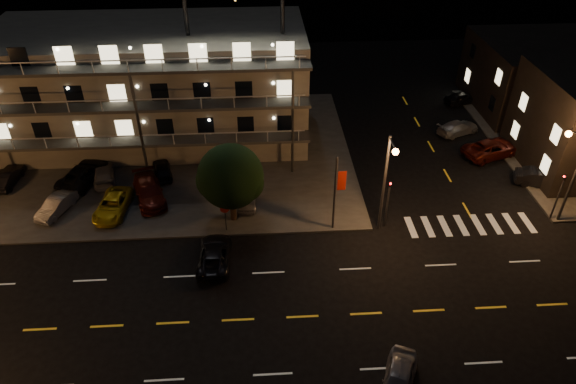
{
  "coord_description": "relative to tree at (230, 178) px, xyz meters",
  "views": [
    {
      "loc": [
        -0.22,
        -21.34,
        24.88
      ],
      "look_at": [
        1.6,
        8.0,
        3.86
      ],
      "focal_mm": 32.0,
      "sensor_mm": 36.0,
      "label": 1
    }
  ],
  "objects": [
    {
      "name": "ground",
      "position": [
        2.53,
        -9.93,
        -3.93
      ],
      "size": [
        140.0,
        140.0,
        0.0
      ],
      "primitive_type": "plane",
      "color": "black",
      "rests_on": "ground"
    },
    {
      "name": "curb_nw",
      "position": [
        -11.47,
        10.07,
        -3.86
      ],
      "size": [
        44.0,
        24.0,
        0.15
      ],
      "primitive_type": "cube",
      "color": "#363633",
      "rests_on": "ground"
    },
    {
      "name": "curb_ne",
      "position": [
        32.53,
        10.07,
        -3.86
      ],
      "size": [
        16.0,
        24.0,
        0.15
      ],
      "primitive_type": "cube",
      "color": "#363633",
      "rests_on": "ground"
    },
    {
      "name": "motel",
      "position": [
        -7.41,
        13.96,
        1.41
      ],
      "size": [
        28.0,
        13.8,
        18.1
      ],
      "color": "#9A9686",
      "rests_on": "ground"
    },
    {
      "name": "side_bldg_back",
      "position": [
        32.52,
        18.07,
        -0.43
      ],
      "size": [
        14.06,
        12.0,
        7.0
      ],
      "color": "black",
      "rests_on": "ground"
    },
    {
      "name": "streetlight_nc",
      "position": [
        11.03,
        -1.99,
        1.03
      ],
      "size": [
        0.44,
        1.92,
        8.0
      ],
      "color": "#2D2D30",
      "rests_on": "ground"
    },
    {
      "name": "streetlight_ne",
      "position": [
        24.67,
        -1.63,
        1.03
      ],
      "size": [
        1.92,
        0.44,
        8.0
      ],
      "color": "#2D2D30",
      "rests_on": "ground"
    },
    {
      "name": "signal_nw",
      "position": [
        11.53,
        -1.43,
        -1.37
      ],
      "size": [
        0.2,
        0.27,
        4.6
      ],
      "color": "#2D2D30",
      "rests_on": "ground"
    },
    {
      "name": "signal_ne",
      "position": [
        24.53,
        -1.43,
        -1.37
      ],
      "size": [
        0.27,
        0.2,
        4.6
      ],
      "color": "#2D2D30",
      "rests_on": "ground"
    },
    {
      "name": "banner_north",
      "position": [
        7.62,
        -1.53,
        -0.51
      ],
      "size": [
        0.83,
        0.16,
        6.4
      ],
      "color": "#2D2D30",
      "rests_on": "ground"
    },
    {
      "name": "stop_sign",
      "position": [
        -0.47,
        -1.35,
        -2.22
      ],
      "size": [
        0.91,
        0.11,
        2.61
      ],
      "color": "#2D2D30",
      "rests_on": "ground"
    },
    {
      "name": "tree",
      "position": [
        0.0,
        0.0,
        0.0
      ],
      "size": [
        5.06,
        4.87,
        6.37
      ],
      "color": "black",
      "rests_on": "curb_nw"
    },
    {
      "name": "lot_car_1",
      "position": [
        -13.78,
        1.69,
        -3.15
      ],
      "size": [
        2.62,
        4.06,
        1.26
      ],
      "primitive_type": "imported",
      "rotation": [
        0.0,
        0.0,
        -0.36
      ],
      "color": "gray",
      "rests_on": "curb_nw"
    },
    {
      "name": "lot_car_2",
      "position": [
        -9.37,
        1.42,
        -3.14
      ],
      "size": [
        2.64,
        4.87,
        1.3
      ],
      "primitive_type": "imported",
      "rotation": [
        0.0,
        0.0,
        -0.11
      ],
      "color": "gold",
      "rests_on": "curb_nw"
    },
    {
      "name": "lot_car_3",
      "position": [
        -6.8,
        3.0,
        -3.03
      ],
      "size": [
        3.67,
        5.62,
        1.51
      ],
      "primitive_type": "imported",
      "rotation": [
        0.0,
        0.0,
        0.32
      ],
      "color": "#4F130B",
      "rests_on": "curb_nw"
    },
    {
      "name": "lot_car_4",
      "position": [
        1.07,
        1.87,
        -3.16
      ],
      "size": [
        1.6,
        3.72,
        1.25
      ],
      "primitive_type": "imported",
      "rotation": [
        0.0,
        0.0,
        -0.03
      ],
      "color": "gray",
      "rests_on": "curb_nw"
    },
    {
      "name": "lot_car_5",
      "position": [
        -19.05,
        5.97,
        -3.13
      ],
      "size": [
        1.63,
        4.06,
        1.31
      ],
      "primitive_type": "imported",
      "rotation": [
        0.0,
        0.0,
        3.08
      ],
      "color": "black",
      "rests_on": "curb_nw"
    },
    {
      "name": "lot_car_6",
      "position": [
        -12.76,
        5.94,
        -3.04
      ],
      "size": [
        4.09,
        5.83,
        1.48
      ],
      "primitive_type": "imported",
      "rotation": [
        0.0,
        0.0,
        2.8
      ],
      "color": "black",
      "rests_on": "curb_nw"
    },
    {
      "name": "lot_car_7",
      "position": [
        -11.11,
        5.99,
        -3.16
      ],
      "size": [
        2.81,
        4.63,
        1.25
      ],
      "primitive_type": "imported",
      "rotation": [
        0.0,
        0.0,
        3.4
      ],
      "color": "gray",
      "rests_on": "curb_nw"
    },
    {
      "name": "lot_car_8",
      "position": [
        -6.23,
        6.39,
        -3.17
      ],
      "size": [
        2.34,
        3.88,
        1.24
      ],
      "primitive_type": "imported",
      "rotation": [
        0.0,
        0.0,
        3.4
      ],
      "color": "black",
      "rests_on": "curb_nw"
    },
    {
      "name": "lot_car_9",
      "position": [
        -0.7,
        7.22,
        -3.1
      ],
      "size": [
        1.76,
        4.26,
        1.37
      ],
      "primitive_type": "imported",
      "rotation": [
        0.0,
        0.0,
        3.22
      ],
      "color": "#4F130B",
      "rests_on": "curb_nw"
    },
    {
      "name": "side_car_0",
      "position": [
        25.89,
        3.09,
        -3.21
      ],
      "size": [
        4.64,
        2.93,
        1.44
      ],
      "primitive_type": "imported",
      "rotation": [
        0.0,
        0.0,
        1.22
      ],
      "color": "black",
      "rests_on": "ground"
    },
    {
      "name": "side_car_1",
      "position": [
        23.49,
        8.11,
        -3.17
      ],
      "size": [
        6.04,
        4.23,
        1.53
      ],
      "primitive_type": "imported",
      "rotation": [
        0.0,
        0.0,
        1.91
      ],
      "color": "#4F130B",
      "rests_on": "ground"
    },
    {
      "name": "side_car_2",
      "position": [
        21.85,
        12.44,
        -3.29
      ],
      "size": [
        4.79,
        3.43,
        1.29
      ],
      "primitive_type": "imported",
      "rotation": [
        0.0,
        0.0,
        1.98
      ],
      "color": "gray",
      "rests_on": "ground"
    },
    {
      "name": "side_car_3",
      "position": [
        24.48,
        19.0,
        -3.28
      ],
      "size": [
        4.13,
        2.56,
        1.31
      ],
      "primitive_type": "imported",
      "rotation": [
        0.0,
        0.0,
        1.85
      ],
      "color": "black",
      "rests_on": "ground"
    },
    {
      "name": "road_car_east",
      "position": [
        9.26,
        -15.15,
        -3.23
      ],
      "size": [
        3.13,
        4.43,
        1.4
      ],
      "primitive_type": "imported",
      "rotation": [
        0.0,
        0.0,
        -0.4
      ],
      "color": "gray",
      "rests_on": "ground"
    },
    {
      "name": "road_car_west",
      "position": [
        -1.16,
        -4.58,
        -3.28
      ],
      "size": [
        2.36,
        4.79,
        1.31
      ],
      "primitive_type": "imported",
      "rotation": [
        0.0,
        0.0,
        3.1
      ],
      "color": "black",
      "rests_on": "ground"
    }
  ]
}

